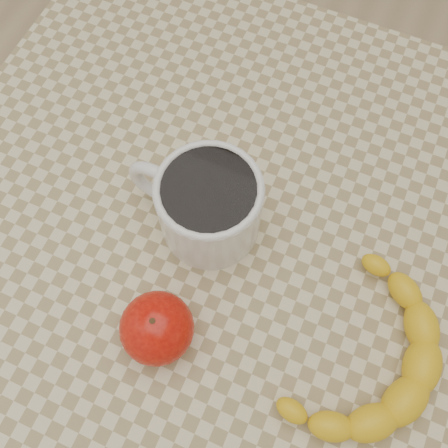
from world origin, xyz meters
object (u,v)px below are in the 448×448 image
at_px(table, 224,253).
at_px(coffee_mug, 207,204).
at_px(orange_juice_glass, 212,186).
at_px(banana, 366,358).
at_px(apple, 157,328).

bearing_deg(table, coffee_mug, 177.64).
distance_m(coffee_mug, orange_juice_glass, 0.04).
bearing_deg(banana, table, 178.15).
xyz_separation_m(coffee_mug, orange_juice_glass, (-0.01, 0.03, -0.02)).
distance_m(orange_juice_glass, apple, 0.18).
relative_size(table, orange_juice_glass, 10.21).
xyz_separation_m(coffee_mug, banana, (0.23, -0.08, -0.04)).
relative_size(table, banana, 2.62).
bearing_deg(banana, coffee_mug, 179.91).
relative_size(coffee_mug, orange_juice_glass, 2.20).
relative_size(orange_juice_glass, apple, 0.77).
bearing_deg(table, apple, -95.70).
height_order(apple, banana, apple).
bearing_deg(orange_juice_glass, apple, -85.29).
height_order(table, orange_juice_glass, orange_juice_glass).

